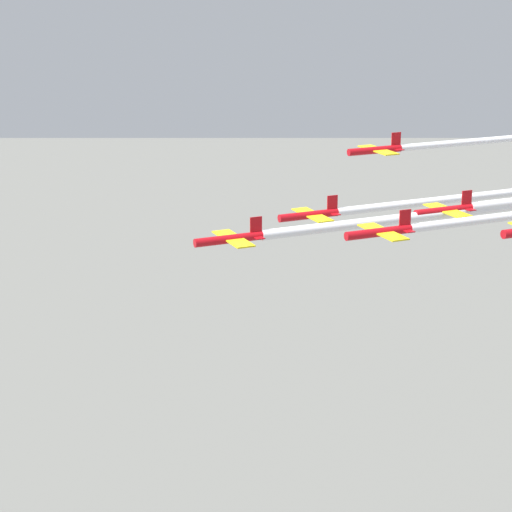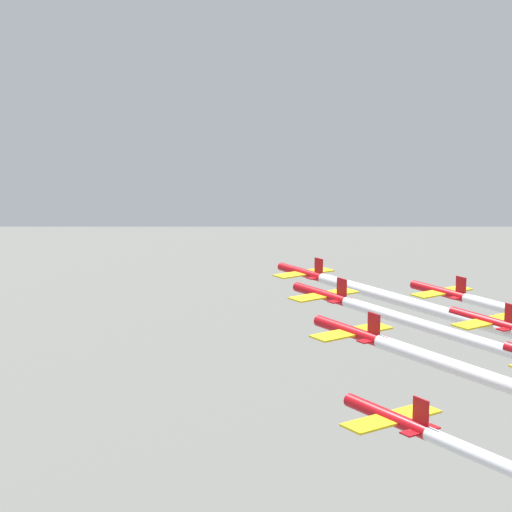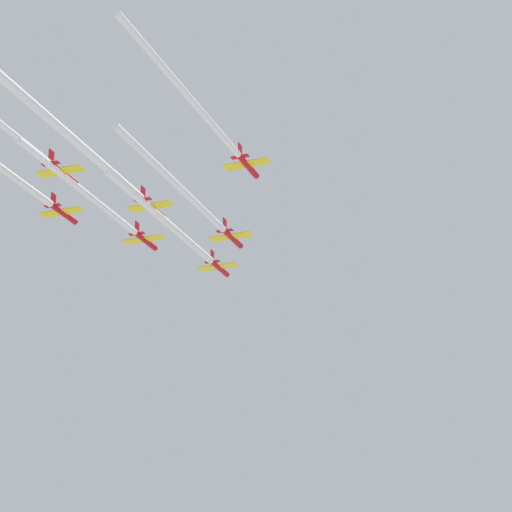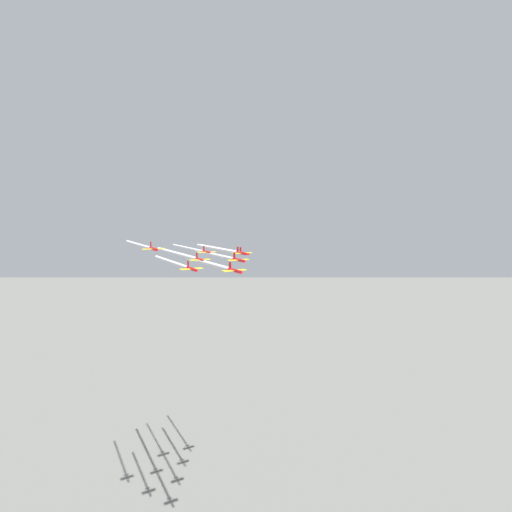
% 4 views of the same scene
% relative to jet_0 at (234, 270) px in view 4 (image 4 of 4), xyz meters
% --- Properties ---
extents(jet_0, '(7.81, 7.97, 2.79)m').
position_rel_jet_0_xyz_m(jet_0, '(0.00, 0.00, 0.00)').
color(jet_0, '#B20C14').
extents(jet_1, '(7.81, 7.97, 2.79)m').
position_rel_jet_0_xyz_m(jet_1, '(-14.75, -8.32, 1.31)').
color(jet_1, '#B20C14').
extents(jet_2, '(7.81, 7.97, 2.79)m').
position_rel_jet_0_xyz_m(jet_2, '(0.11, -16.93, -0.67)').
color(jet_2, '#B20C14').
extents(jet_3, '(7.81, 7.97, 2.79)m').
position_rel_jet_0_xyz_m(jet_3, '(-29.49, -16.64, 2.05)').
color(jet_3, '#B20C14').
extents(jet_4, '(7.81, 7.97, 2.79)m').
position_rel_jet_0_xyz_m(jet_4, '(-14.64, -25.26, 0.40)').
color(jet_4, '#B20C14').
extents(jet_5, '(7.81, 7.97, 2.79)m').
position_rel_jet_0_xyz_m(jet_5, '(0.22, -33.87, 5.17)').
color(jet_5, '#B20C14').
extents(jet_6, '(7.81, 7.97, 2.79)m').
position_rel_jet_0_xyz_m(jet_6, '(-44.24, -24.97, 0.46)').
color(jet_6, '#B20C14').
extents(jet_7, '(7.81, 7.97, 2.79)m').
position_rel_jet_0_xyz_m(jet_7, '(-29.39, -33.58, 1.64)').
color(jet_7, '#B20C14').
extents(smoke_trail_0, '(21.52, 35.89, 1.24)m').
position_rel_jet_0_xyz_m(smoke_trail_0, '(-12.14, -20.94, -0.04)').
color(smoke_trail_0, white).
extents(smoke_trail_1, '(19.71, 32.95, 1.06)m').
position_rel_jet_0_xyz_m(smoke_trail_1, '(-26.06, -27.83, 1.27)').
color(smoke_trail_1, white).
extents(smoke_trail_2, '(20.64, 34.53, 1.09)m').
position_rel_jet_0_xyz_m(smoke_trail_2, '(-11.65, -37.23, -0.71)').
color(smoke_trail_2, white).
extents(smoke_trail_3, '(22.71, 38.03, 1.17)m').
position_rel_jet_0_xyz_m(smoke_trail_3, '(-42.26, -38.67, 2.01)').
color(smoke_trail_3, white).
extents(smoke_trail_4, '(27.31, 45.82, 1.31)m').
position_rel_jet_0_xyz_m(smoke_trail_4, '(-29.64, -51.14, 0.36)').
color(smoke_trail_4, white).
extents(smoke_trail_5, '(21.34, 35.85, 0.98)m').
position_rel_jet_0_xyz_m(smoke_trail_5, '(-11.94, -54.85, 5.13)').
color(smoke_trail_5, white).
extents(smoke_trail_6, '(23.80, 40.09, 0.98)m').
position_rel_jet_0_xyz_m(smoke_trail_6, '(-57.63, -48.07, 0.42)').
color(smoke_trail_6, white).
extents(smoke_trail_7, '(21.33, 35.91, 0.90)m').
position_rel_jet_0_xyz_m(smoke_trail_7, '(-41.57, -54.61, 1.60)').
color(smoke_trail_7, white).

